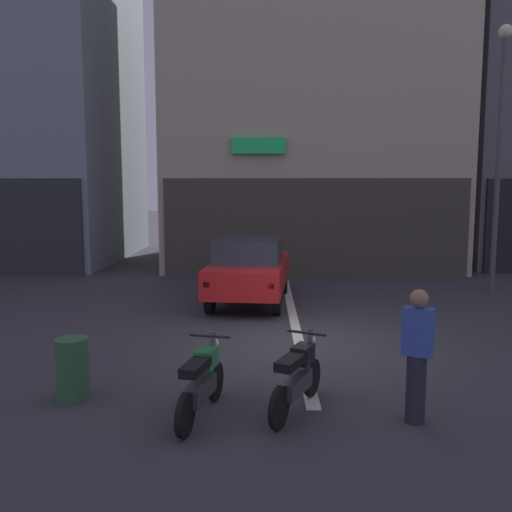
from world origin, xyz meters
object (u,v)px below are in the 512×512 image
(motorcycle_green_row_leftmost, at_px, (202,381))
(person_by_motorcycles, at_px, (417,355))
(motorcycle_black_row_left_mid, at_px, (297,376))
(street_lamp, at_px, (500,134))
(trash_bin, at_px, (73,369))
(car_red_crossing_near, at_px, (250,268))

(motorcycle_green_row_leftmost, bearing_deg, person_by_motorcycles, -2.93)
(motorcycle_black_row_left_mid, relative_size, person_by_motorcycles, 0.92)
(street_lamp, distance_m, person_by_motorcycles, 10.15)
(motorcycle_black_row_left_mid, xyz_separation_m, person_by_motorcycles, (1.43, -0.33, 0.40))
(motorcycle_black_row_left_mid, relative_size, trash_bin, 1.82)
(car_red_crossing_near, bearing_deg, motorcycle_green_row_leftmost, -93.52)
(car_red_crossing_near, relative_size, street_lamp, 0.60)
(motorcycle_black_row_left_mid, distance_m, trash_bin, 3.07)
(person_by_motorcycles, bearing_deg, street_lamp, 62.20)
(trash_bin, bearing_deg, car_red_crossing_near, 70.38)
(trash_bin, bearing_deg, street_lamp, 40.99)
(street_lamp, xyz_separation_m, motorcycle_green_row_leftmost, (-7.10, -8.31, -3.86))
(street_lamp, bearing_deg, motorcycle_green_row_leftmost, -130.53)
(car_red_crossing_near, distance_m, trash_bin, 6.74)
(motorcycle_black_row_left_mid, bearing_deg, street_lamp, 54.03)
(motorcycle_black_row_left_mid, height_order, trash_bin, motorcycle_black_row_left_mid)
(trash_bin, bearing_deg, motorcycle_green_row_leftmost, -16.49)
(street_lamp, height_order, motorcycle_green_row_leftmost, street_lamp)
(person_by_motorcycles, distance_m, trash_bin, 4.56)
(motorcycle_black_row_left_mid, height_order, person_by_motorcycles, person_by_motorcycles)
(street_lamp, height_order, motorcycle_black_row_left_mid, street_lamp)
(car_red_crossing_near, bearing_deg, trash_bin, -109.62)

